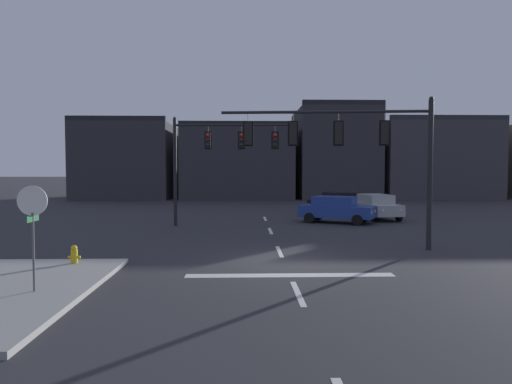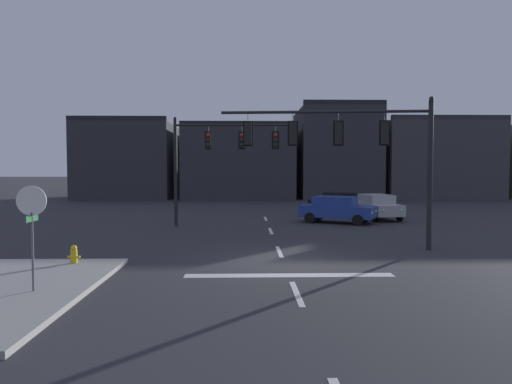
{
  "view_description": "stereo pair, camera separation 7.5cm",
  "coord_description": "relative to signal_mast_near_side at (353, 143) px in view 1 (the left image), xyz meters",
  "views": [
    {
      "loc": [
        -1.42,
        -15.58,
        3.22
      ],
      "look_at": [
        -0.87,
        4.13,
        2.25
      ],
      "focal_mm": 31.61,
      "sensor_mm": 36.0,
      "label": 1
    },
    {
      "loc": [
        -1.34,
        -15.58,
        3.22
      ],
      "look_at": [
        -0.87,
        4.13,
        2.25
      ],
      "focal_mm": 31.61,
      "sensor_mm": 36.0,
      "label": 2
    }
  ],
  "objects": [
    {
      "name": "building_row",
      "position": [
        4.89,
        34.13,
        -0.01
      ],
      "size": [
        57.46,
        11.19,
        10.54
      ],
      "color": "#2D2D33",
      "rests_on": "ground"
    },
    {
      "name": "signal_mast_near_side",
      "position": [
        0.0,
        0.0,
        0.0
      ],
      "size": [
        8.48,
        0.96,
        6.15
      ],
      "color": "black",
      "rests_on": "ground"
    },
    {
      "name": "car_lot_nearside",
      "position": [
        4.28,
        11.1,
        -3.46
      ],
      "size": [
        2.38,
        4.62,
        1.61
      ],
      "color": "#9EA0A5",
      "rests_on": "ground"
    },
    {
      "name": "fire_hydrant",
      "position": [
        -10.01,
        -3.26,
        -3.99
      ],
      "size": [
        0.4,
        0.3,
        0.75
      ],
      "color": "gold",
      "rests_on": "ground"
    },
    {
      "name": "car_lot_middle",
      "position": [
        2.6,
        14.42,
        -3.46
      ],
      "size": [
        4.75,
        3.45,
        1.61
      ],
      "color": "black",
      "rests_on": "ground"
    },
    {
      "name": "stop_sign",
      "position": [
        -9.73,
        -6.69,
        -2.18
      ],
      "size": [
        0.76,
        0.64,
        2.83
      ],
      "color": "#56565B",
      "rests_on": "ground"
    },
    {
      "name": "ground_plane",
      "position": [
        -3.01,
        -2.54,
        -4.32
      ],
      "size": [
        400.0,
        400.0,
        0.0
      ],
      "primitive_type": "plane",
      "color": "#2B2B30"
    },
    {
      "name": "signal_mast_far_side",
      "position": [
        -6.04,
        7.63,
        0.04
      ],
      "size": [
        6.95,
        0.63,
        6.24
      ],
      "color": "black",
      "rests_on": "ground"
    },
    {
      "name": "car_lot_farside",
      "position": [
        1.21,
        9.05,
        -3.46
      ],
      "size": [
        4.74,
        3.6,
        1.61
      ],
      "color": "navy",
      "rests_on": "ground"
    },
    {
      "name": "lane_centreline",
      "position": [
        -3.01,
        -0.54,
        -4.32
      ],
      "size": [
        0.16,
        26.4,
        0.01
      ],
      "color": "silver",
      "rests_on": "ground"
    },
    {
      "name": "stop_bar_paint",
      "position": [
        -3.01,
        -4.54,
        -4.32
      ],
      "size": [
        6.4,
        0.5,
        0.01
      ],
      "primitive_type": "cube",
      "color": "silver",
      "rests_on": "ground"
    }
  ]
}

